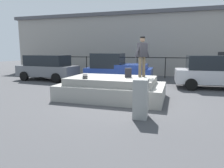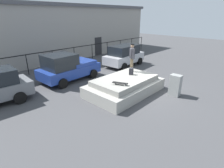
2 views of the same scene
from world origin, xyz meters
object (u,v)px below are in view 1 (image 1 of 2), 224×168
car_blue_pickup_mid (117,69)px  car_silver_hatchback_far (214,71)px  utility_box (141,98)px  skateboard (85,75)px  backpack (128,73)px  car_grey_hatchback_near (47,67)px  skateboarder (142,54)px

car_blue_pickup_mid → car_silver_hatchback_far: (5.72, -0.41, 0.02)m
utility_box → skateboard: bearing=143.8°
skateboard → backpack: (1.76, 0.63, 0.10)m
car_grey_hatchback_near → utility_box: 10.09m
backpack → car_grey_hatchback_near: size_ratio=0.09×
car_grey_hatchback_near → utility_box: bearing=-39.5°
skateboard → car_grey_hatchback_near: 6.84m
car_blue_pickup_mid → utility_box: size_ratio=3.48×
backpack → utility_box: backpack is taller
skateboarder → skateboard: skateboarder is taller
car_silver_hatchback_far → backpack: bearing=-136.1°
car_blue_pickup_mid → car_grey_hatchback_near: bearing=-177.1°
backpack → car_silver_hatchback_far: bearing=-154.4°
backpack → car_silver_hatchback_far: size_ratio=0.10×
skateboarder → backpack: 1.04m
car_blue_pickup_mid → backpack: bearing=-67.7°
car_blue_pickup_mid → car_silver_hatchback_far: bearing=-4.1°
car_silver_hatchback_far → utility_box: size_ratio=3.35×
skateboarder → car_blue_pickup_mid: size_ratio=0.41×
skateboard → car_blue_pickup_mid: bearing=89.7°
car_grey_hatchback_near → backpack: bearing=-30.4°
skateboard → car_blue_pickup_mid: 4.88m
car_silver_hatchback_far → utility_box: 6.97m
car_grey_hatchback_near → utility_box: car_grey_hatchback_near is taller
skateboarder → backpack: size_ratio=4.26×
car_blue_pickup_mid → utility_box: 7.21m
car_grey_hatchback_near → car_silver_hatchback_far: size_ratio=1.07×
car_grey_hatchback_near → skateboard: bearing=-42.4°
skateboarder → backpack: skateboarder is taller
skateboarder → utility_box: bearing=-81.2°
skateboard → car_silver_hatchback_far: bearing=37.9°
skateboard → car_blue_pickup_mid: car_blue_pickup_mid is taller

